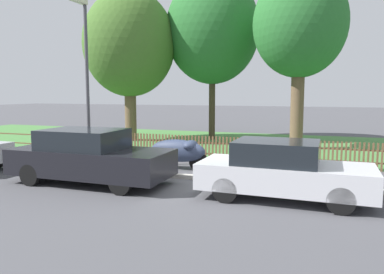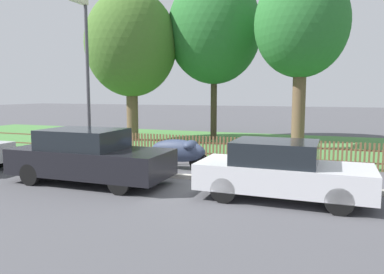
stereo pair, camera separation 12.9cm
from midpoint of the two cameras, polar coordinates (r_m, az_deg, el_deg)
The scene contains 11 objects.
ground_plane at distance 10.62m, azimuth 1.85°, elevation -6.73°, with size 120.00×120.00×0.00m, color #4C4C51.
kerb_stone at distance 10.69m, azimuth 2.02°, elevation -6.30°, with size 39.97×0.20×0.12m, color #B2ADA3.
grass_strip at distance 18.23m, azimuth 9.50°, elevation -1.12°, with size 39.97×9.75×0.01m, color #477F3D.
park_fence at distance 13.45m, azimuth 5.88°, elevation -1.92°, with size 39.97×0.05×0.91m.
parked_car_navy_estate at distance 10.65m, azimuth -15.71°, elevation -2.87°, with size 4.43×1.77×1.48m.
parked_car_red_compact at distance 8.96m, azimuth 13.19°, elevation -4.94°, with size 3.96×1.70×1.37m.
covered_motorcycle at distance 12.08m, azimuth -2.29°, elevation -2.11°, with size 2.07×0.73×0.98m.
tree_nearest_kerb at distance 19.76m, azimuth -9.72°, elevation 13.76°, with size 4.65×4.65×7.62m.
tree_behind_motorcycle at distance 20.14m, azimuth 2.95°, elevation 15.94°, with size 4.84×4.84×8.49m.
tree_mid_park at distance 17.21m, azimuth 15.88°, elevation 16.09°, with size 3.97×3.97×7.68m.
street_lamp at distance 12.85m, azimuth -16.31°, elevation 10.87°, with size 0.20×0.79×5.46m.
Camera 1 is at (3.08, -9.86, 2.48)m, focal length 35.00 mm.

